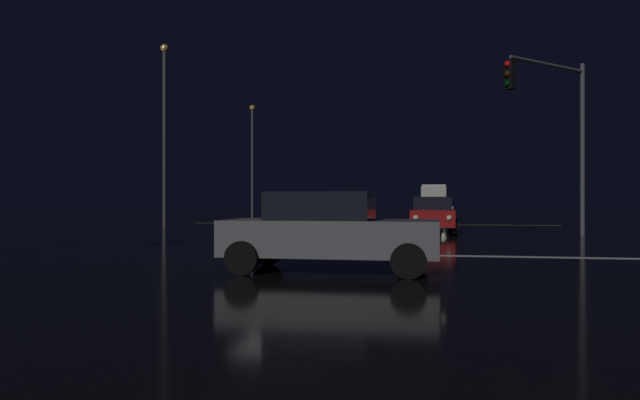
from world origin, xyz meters
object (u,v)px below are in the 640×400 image
Objects in this scene: sedan_orange at (433,208)px; box_truck at (434,198)px; sedan_green at (433,211)px; streetlamp_left_far at (252,153)px; sedan_silver at (440,209)px; streetlamp_left_near at (164,123)px; sedan_gray_crossing at (329,231)px; sedan_blue at (432,212)px; traffic_signal_ne at (555,114)px; sedan_red at (433,215)px; sedan_black at (433,208)px.

box_truck is at bearing 89.81° from sedan_orange.
streetlamp_left_far is at bearing 150.37° from sedan_green.
streetlamp_left_near is (-14.59, -13.94, 4.81)m from sedan_silver.
sedan_gray_crossing is at bearing -70.60° from streetlamp_left_far.
sedan_blue is at bearing -89.90° from box_truck.
sedan_gray_crossing is at bearing -94.06° from sedan_silver.
sedan_gray_crossing is at bearing -92.63° from sedan_orange.
traffic_signal_ne is at bearing -50.18° from streetlamp_left_far.
sedan_blue is at bearing 6.34° from streetlamp_left_near.
streetlamp_left_near reaches higher than traffic_signal_ne.
sedan_red is at bearing -89.58° from sedan_blue.
sedan_blue is 20.69m from streetlamp_left_far.
sedan_blue is at bearing -90.17° from sedan_green.
sedan_blue is at bearing -89.88° from sedan_black.
box_truck is (-0.07, 25.84, 0.91)m from sedan_green.
box_truck is 0.84× the size of streetlamp_left_near.
traffic_signal_ne is at bearing -78.52° from sedan_silver.
sedan_orange is 13.50m from box_truck.
streetlamp_left_near is 16.01m from streetlamp_left_far.
sedan_silver is at bearing 88.74° from sedan_red.
sedan_green is at bearing 29.24° from streetlamp_left_near.
sedan_silver is 1.00× the size of sedan_orange.
box_truck is (0.04, 13.47, 0.91)m from sedan_orange.
streetlamp_left_near is (-14.20, 3.78, 4.81)m from sedan_red.
sedan_silver and sedan_orange have the same top height.
sedan_red is 29.84m from sedan_black.
sedan_green is 18.13m from sedan_black.
sedan_orange is at bearing 87.37° from sedan_gray_crossing.
sedan_blue is 20.49m from sedan_gray_crossing.
sedan_blue is 0.44× the size of streetlamp_left_near.
sedan_black is 30.02m from streetlamp_left_near.
sedan_green is 12.38m from sedan_orange.
sedan_orange is at bearing -90.19° from box_truck.
traffic_signal_ne reaches higher than sedan_blue.
sedan_black is at bearing 87.65° from sedan_gray_crossing.
sedan_black is at bearing 90.22° from sedan_green.
sedan_blue is 1.00× the size of sedan_silver.
streetlamp_left_near is (-14.16, -1.57, 4.81)m from sedan_blue.
sedan_blue is (-0.04, 5.35, 0.00)m from sedan_red.
sedan_orange is at bearing 90.54° from sedan_green.
sedan_green is 1.00× the size of sedan_orange.
streetlamp_left_far is (-14.20, 19.78, 4.39)m from sedan_red.
streetlamp_left_near is at bearing 160.96° from traffic_signal_ne.
sedan_silver is 12.13m from sedan_black.
sedan_orange is 0.48× the size of streetlamp_left_far.
streetlamp_left_near is 1.09× the size of streetlamp_left_far.
sedan_red is at bearing -54.33° from streetlamp_left_far.
sedan_red and sedan_green have the same top height.
box_truck is at bearing 88.00° from sedan_gray_crossing.
streetlamp_left_near is at bearing -90.00° from streetlamp_left_far.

